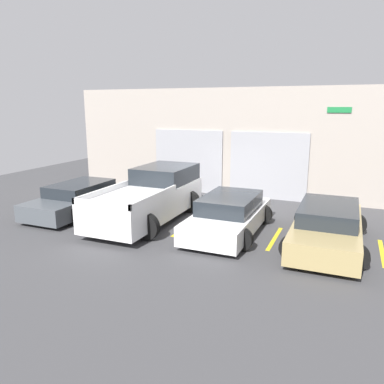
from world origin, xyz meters
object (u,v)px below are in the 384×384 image
(sedan_white, at_px, (229,215))
(van_right, at_px, (79,198))
(pickup_truck, at_px, (151,196))
(sedan_side, at_px, (327,226))

(sedan_white, bearing_deg, van_right, -179.97)
(van_right, bearing_deg, pickup_truck, 4.74)
(pickup_truck, height_order, sedan_side, pickup_truck)
(sedan_side, bearing_deg, sedan_white, 179.97)
(sedan_white, distance_m, sedan_side, 2.99)
(sedan_side, xyz_separation_m, van_right, (-8.96, -0.00, -0.03))
(pickup_truck, distance_m, sedan_white, 3.01)
(sedan_side, bearing_deg, van_right, -179.99)
(sedan_white, relative_size, sedan_side, 0.94)
(pickup_truck, height_order, sedan_white, pickup_truck)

